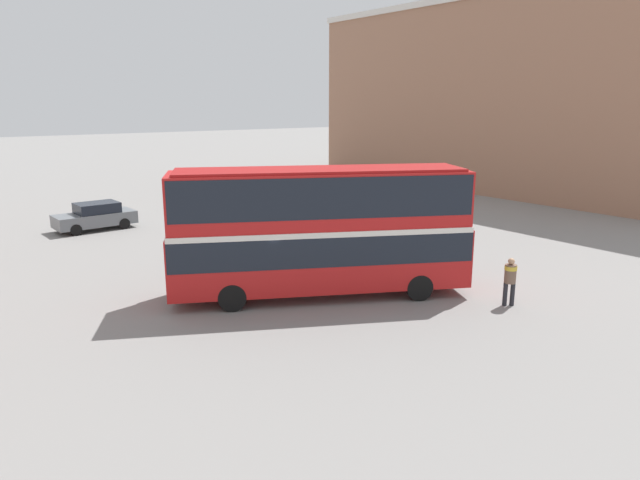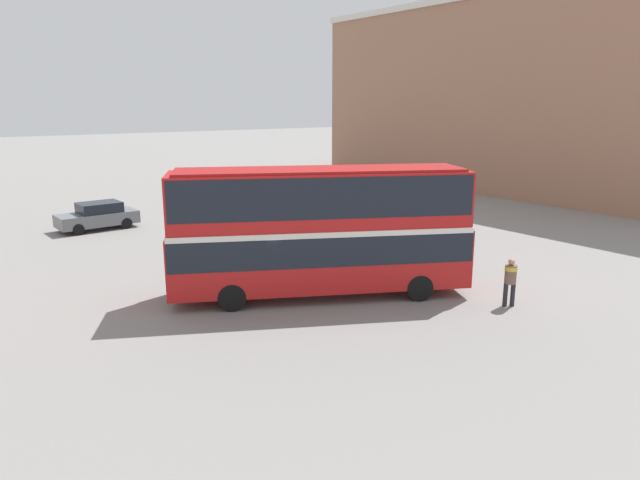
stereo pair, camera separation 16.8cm
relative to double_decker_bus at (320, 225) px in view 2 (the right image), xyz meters
The scene contains 5 objects.
ground_plane 3.03m from the double_decker_bus, 141.45° to the left, with size 240.00×240.00×0.00m, color gray.
building_row_right 31.82m from the double_decker_bus, 25.06° to the left, with size 8.85×34.54×15.06m.
double_decker_bus is the anchor object (origin of this frame).
pedestrian_foreground 6.95m from the double_decker_bus, 46.26° to the right, with size 0.59×0.59×1.74m.
parked_car_kerb_near 17.20m from the double_decker_bus, 100.83° to the left, with size 4.36×2.05×1.53m.
Camera 2 is at (-10.99, -17.03, 6.99)m, focal length 32.00 mm.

